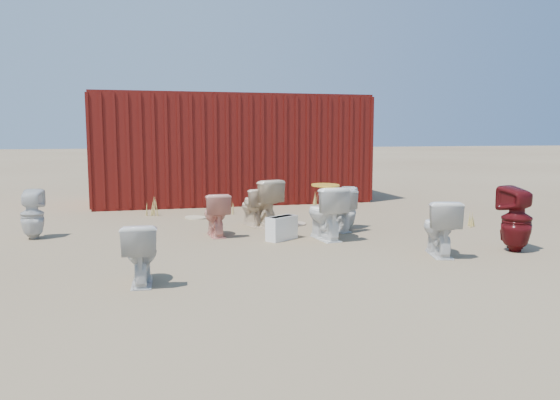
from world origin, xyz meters
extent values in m
plane|color=brown|center=(0.00, 0.00, 0.00)|extent=(100.00, 100.00, 0.00)
cube|color=#4F0D0D|center=(0.00, 5.20, 1.20)|extent=(6.00, 2.40, 2.40)
imported|color=silver|center=(-2.07, -1.62, 0.32)|extent=(0.40, 0.65, 0.65)
imported|color=#E79685|center=(-0.95, 0.83, 0.33)|extent=(0.40, 0.67, 0.66)
imported|color=silver|center=(0.95, 0.78, 0.34)|extent=(0.63, 0.76, 0.67)
imported|color=#550E11|center=(2.73, -1.26, 0.43)|extent=(0.46, 0.46, 0.87)
imported|color=silver|center=(1.64, -1.21, 0.36)|extent=(0.57, 0.79, 0.72)
imported|color=silver|center=(-3.60, 1.28, 0.37)|extent=(0.36, 0.36, 0.73)
imported|color=beige|center=(-0.11, 1.45, 0.40)|extent=(0.71, 0.90, 0.80)
imported|color=beige|center=(-0.21, 1.61, 0.32)|extent=(0.48, 0.69, 0.64)
imported|color=white|center=(0.57, 0.17, 0.39)|extent=(0.52, 0.81, 0.79)
imported|color=silver|center=(1.20, 0.90, 0.34)|extent=(0.44, 0.44, 0.69)
ellipsoid|color=gold|center=(0.57, 0.17, 0.80)|extent=(0.40, 0.50, 0.02)
cube|color=white|center=(-0.06, 0.28, 0.17)|extent=(0.53, 0.45, 0.35)
ellipsoid|color=#C3AC8D|center=(0.51, 1.55, 0.01)|extent=(0.38, 0.50, 0.02)
ellipsoid|color=beige|center=(-1.08, 2.66, 0.01)|extent=(0.51, 0.57, 0.02)
cone|color=#B39A47|center=(-1.82, 3.24, 0.17)|extent=(0.36, 0.36, 0.34)
cone|color=#B39A47|center=(0.01, 2.77, 0.15)|extent=(0.32, 0.32, 0.29)
cone|color=#B39A47|center=(1.74, 2.78, 0.17)|extent=(0.36, 0.36, 0.35)
cone|color=#B39A47|center=(-0.42, 3.08, 0.13)|extent=(0.30, 0.30, 0.26)
cone|color=#B39A47|center=(1.55, 3.37, 0.16)|extent=(0.34, 0.34, 0.33)
cone|color=#B39A47|center=(3.33, 0.63, 0.12)|extent=(0.28, 0.28, 0.24)
camera|label=1|loc=(-2.06, -7.34, 1.56)|focal=35.00mm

